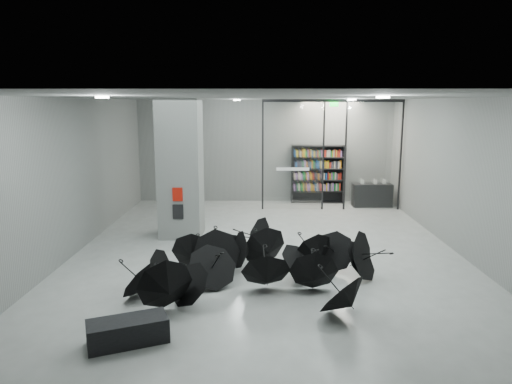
{
  "coord_description": "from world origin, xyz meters",
  "views": [
    {
      "loc": [
        -0.16,
        -11.53,
        3.87
      ],
      "look_at": [
        -0.3,
        1.5,
        1.4
      ],
      "focal_mm": 33.06,
      "sensor_mm": 36.0,
      "label": 1
    }
  ],
  "objects_px": {
    "bookshelf": "(318,174)",
    "column": "(181,168)",
    "bench": "(128,331)",
    "shop_counter": "(372,195)",
    "umbrella_cluster": "(261,267)"
  },
  "relations": [
    {
      "from": "shop_counter",
      "to": "umbrella_cluster",
      "type": "height_order",
      "value": "umbrella_cluster"
    },
    {
      "from": "column",
      "to": "bench",
      "type": "height_order",
      "value": "column"
    },
    {
      "from": "bench",
      "to": "shop_counter",
      "type": "relative_size",
      "value": 0.87
    },
    {
      "from": "column",
      "to": "umbrella_cluster",
      "type": "height_order",
      "value": "column"
    },
    {
      "from": "column",
      "to": "umbrella_cluster",
      "type": "bearing_deg",
      "value": -57.53
    },
    {
      "from": "column",
      "to": "shop_counter",
      "type": "distance_m",
      "value": 7.84
    },
    {
      "from": "bench",
      "to": "umbrella_cluster",
      "type": "bearing_deg",
      "value": 28.85
    },
    {
      "from": "bookshelf",
      "to": "column",
      "type": "bearing_deg",
      "value": -130.11
    },
    {
      "from": "bench",
      "to": "bookshelf",
      "type": "xyz_separation_m",
      "value": [
        4.39,
        11.18,
        0.92
      ]
    },
    {
      "from": "umbrella_cluster",
      "to": "shop_counter",
      "type": "bearing_deg",
      "value": 61.31
    },
    {
      "from": "column",
      "to": "bookshelf",
      "type": "relative_size",
      "value": 1.77
    },
    {
      "from": "column",
      "to": "shop_counter",
      "type": "height_order",
      "value": "column"
    },
    {
      "from": "bookshelf",
      "to": "umbrella_cluster",
      "type": "xyz_separation_m",
      "value": [
        -2.22,
        -8.43,
        -0.81
      ]
    },
    {
      "from": "column",
      "to": "umbrella_cluster",
      "type": "xyz_separation_m",
      "value": [
        2.34,
        -3.68,
        -1.68
      ]
    },
    {
      "from": "bench",
      "to": "umbrella_cluster",
      "type": "relative_size",
      "value": 0.22
    }
  ]
}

